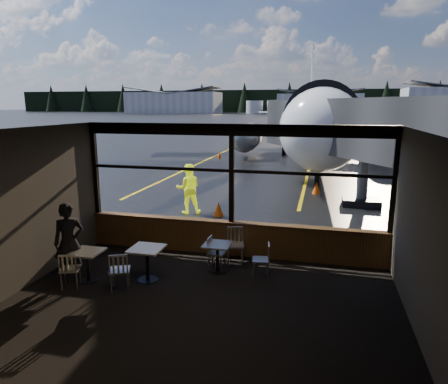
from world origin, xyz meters
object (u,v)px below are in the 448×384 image
at_px(cafe_table_near, 218,258).
at_px(cafe_table_mid, 147,264).
at_px(airliner, 315,86).
at_px(chair_near_w, 217,253).
at_px(cone_nose, 316,188).
at_px(cafe_table_left, 88,266).
at_px(chair_left_s, 70,269).
at_px(chair_near_e, 261,260).
at_px(chair_mid_s, 120,271).
at_px(ground_crew, 188,189).
at_px(cone_wing, 219,155).
at_px(cone_extra, 218,209).
at_px(passenger, 69,242).
at_px(jet_bridge, 360,150).
at_px(chair_near_n, 235,246).

distance_m(cafe_table_near, cafe_table_mid, 1.68).
bearing_deg(airliner, chair_near_w, -96.90).
relative_size(chair_near_w, cone_nose, 1.54).
distance_m(cafe_table_near, cafe_table_left, 3.01).
relative_size(cafe_table_mid, chair_left_s, 0.95).
bearing_deg(chair_near_e, airliner, -10.71).
bearing_deg(cafe_table_left, chair_near_w, 26.89).
bearing_deg(chair_mid_s, ground_crew, 72.66).
bearing_deg(cafe_table_left, cone_wing, 96.59).
height_order(chair_left_s, ground_crew, ground_crew).
bearing_deg(ground_crew, chair_near_e, 102.46).
bearing_deg(cone_extra, passenger, -107.54).
distance_m(airliner, ground_crew, 18.85).
relative_size(airliner, cone_extra, 66.30).
xyz_separation_m(jet_bridge, cafe_table_left, (-6.42, -7.92, -1.96)).
xyz_separation_m(airliner, chair_left_s, (-4.54, -24.47, -4.90)).
height_order(passenger, cone_nose, passenger).
bearing_deg(cafe_table_near, chair_near_w, 113.11).
bearing_deg(jet_bridge, cafe_table_mid, -124.07).
relative_size(airliner, chair_left_s, 41.45).
height_order(airliner, cone_extra, airliner).
relative_size(jet_bridge, cone_wing, 22.98).
distance_m(chair_near_e, cone_wing, 21.50).
distance_m(chair_left_s, cone_nose, 12.24).
bearing_deg(chair_near_n, chair_mid_s, 31.28).
bearing_deg(cone_wing, ground_crew, -79.70).
xyz_separation_m(passenger, cone_nose, (5.32, 10.77, -0.64)).
height_order(cafe_table_mid, cafe_table_left, cafe_table_mid).
height_order(chair_near_w, ground_crew, ground_crew).
relative_size(chair_near_w, chair_mid_s, 0.93).
height_order(cone_nose, cone_extra, cone_nose).
bearing_deg(chair_left_s, cone_nose, 43.36).
relative_size(ground_crew, cone_nose, 3.44).
bearing_deg(cone_extra, ground_crew, 173.18).
relative_size(cafe_table_left, cone_extra, 1.39).
bearing_deg(cone_extra, chair_near_n, -69.88).
xyz_separation_m(cafe_table_near, chair_near_n, (0.29, 0.66, 0.10)).
bearing_deg(chair_mid_s, cone_wing, 76.10).
bearing_deg(chair_near_e, passenger, 96.55).
distance_m(cafe_table_left, chair_near_e, 3.98).
bearing_deg(chair_left_s, passenger, 100.28).
relative_size(cafe_table_mid, cone_wing, 1.72).
height_order(cafe_table_mid, cone_nose, cafe_table_mid).
height_order(cafe_table_near, passenger, passenger).
height_order(cafe_table_near, cone_extra, cafe_table_near).
height_order(cafe_table_left, cone_extra, cafe_table_left).
distance_m(airliner, passenger, 24.98).
relative_size(cafe_table_left, cone_wing, 1.57).
height_order(chair_near_e, ground_crew, ground_crew).
bearing_deg(airliner, cone_wing, -163.70).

